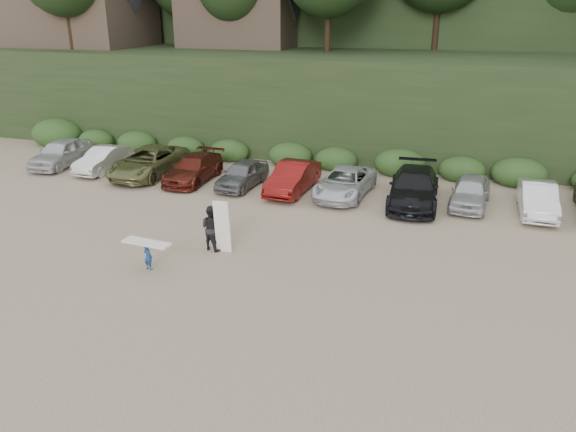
% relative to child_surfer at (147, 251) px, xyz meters
% --- Properties ---
extents(ground, '(120.00, 120.00, 0.00)m').
position_rel_child_surfer_xyz_m(ground, '(5.87, 0.46, -0.74)').
color(ground, tan).
rests_on(ground, ground).
extents(parked_cars, '(34.08, 6.34, 1.62)m').
position_rel_child_surfer_xyz_m(parked_cars, '(4.34, 10.44, 0.00)').
color(parked_cars, silver).
rests_on(parked_cars, ground).
extents(child_surfer, '(1.85, 0.67, 1.09)m').
position_rel_child_surfer_xyz_m(child_surfer, '(0.00, 0.00, 0.00)').
color(child_surfer, navy).
rests_on(child_surfer, ground).
extents(adult_surfer, '(1.36, 0.89, 2.13)m').
position_rel_child_surfer_xyz_m(adult_surfer, '(1.48, 2.32, 0.18)').
color(adult_surfer, black).
rests_on(adult_surfer, ground).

